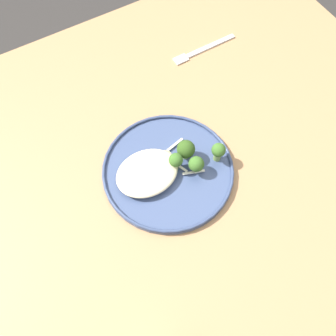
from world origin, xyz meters
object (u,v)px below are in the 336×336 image
object	(u,v)px
seared_scallop_large_seared	(159,168)
dinner_fork	(202,50)
seared_scallop_left_edge	(127,181)
broccoli_floret_rear_charred	(176,161)
dinner_plate	(168,170)
seared_scallop_right_edge	(165,157)
broccoli_floret_left_leaning	(218,151)
seared_scallop_tilted_round	(145,169)
seared_scallop_front_small	(172,164)
broccoli_floret_small_sprig	(186,149)
broccoli_floret_split_head	(196,164)

from	to	relation	value
seared_scallop_large_seared	dinner_fork	size ratio (longest dim) A/B	0.13
seared_scallop_left_edge	broccoli_floret_rear_charred	distance (m)	0.11
dinner_plate	broccoli_floret_rear_charred	world-z (taller)	broccoli_floret_rear_charred
seared_scallop_right_edge	broccoli_floret_left_leaning	bearing A→B (deg)	150.59
seared_scallop_left_edge	seared_scallop_large_seared	xyz separation A→B (m)	(-0.08, 0.01, 0.00)
seared_scallop_large_seared	seared_scallop_tilted_round	bearing A→B (deg)	-25.34
broccoli_floret_rear_charred	dinner_fork	size ratio (longest dim) A/B	0.28
seared_scallop_large_seared	broccoli_floret_left_leaning	world-z (taller)	broccoli_floret_left_leaning
seared_scallop_left_edge	broccoli_floret_rear_charred	xyz separation A→B (m)	(-0.11, 0.02, 0.02)
dinner_plate	seared_scallop_front_small	distance (m)	0.02
seared_scallop_tilted_round	broccoli_floret_small_sprig	bearing A→B (deg)	171.54
seared_scallop_right_edge	dinner_fork	distance (m)	0.35
seared_scallop_left_edge	dinner_fork	xyz separation A→B (m)	(-0.35, -0.25, -0.02)
broccoli_floret_split_head	broccoli_floret_rear_charred	xyz separation A→B (m)	(0.03, -0.03, 0.00)
broccoli_floret_left_leaning	seared_scallop_large_seared	bearing A→B (deg)	-17.56
dinner_fork	broccoli_floret_left_leaning	bearing A→B (deg)	62.72
seared_scallop_right_edge	broccoli_floret_left_leaning	xyz separation A→B (m)	(-0.10, 0.06, 0.02)
seared_scallop_right_edge	broccoli_floret_split_head	size ratio (longest dim) A/B	0.69
dinner_plate	seared_scallop_large_seared	bearing A→B (deg)	-31.42
dinner_plate	broccoli_floret_split_head	distance (m)	0.07
seared_scallop_front_small	seared_scallop_tilted_round	distance (m)	0.06
seared_scallop_right_edge	broccoli_floret_rear_charred	distance (m)	0.04
broccoli_floret_small_sprig	broccoli_floret_split_head	bearing A→B (deg)	91.47
broccoli_floret_split_head	broccoli_floret_rear_charred	size ratio (longest dim) A/B	0.93
dinner_plate	seared_scallop_large_seared	size ratio (longest dim) A/B	11.65
seared_scallop_tilted_round	broccoli_floret_small_sprig	size ratio (longest dim) A/B	0.45
seared_scallop_large_seared	broccoli_floret_split_head	bearing A→B (deg)	148.56
seared_scallop_right_edge	broccoli_floret_small_sprig	distance (m)	0.05
broccoli_floret_rear_charred	broccoli_floret_left_leaning	world-z (taller)	broccoli_floret_left_leaning
seared_scallop_left_edge	dinner_plate	bearing A→B (deg)	169.62
dinner_plate	broccoli_floret_rear_charred	bearing A→B (deg)	168.47
broccoli_floret_small_sprig	dinner_fork	size ratio (longest dim) A/B	0.29
seared_scallop_right_edge	seared_scallop_left_edge	bearing A→B (deg)	6.16
broccoli_floret_left_leaning	seared_scallop_left_edge	bearing A→B (deg)	-13.07
seared_scallop_large_seared	seared_scallop_front_small	bearing A→B (deg)	168.21
broccoli_floret_small_sprig	seared_scallop_large_seared	bearing A→B (deg)	-0.37
seared_scallop_left_edge	broccoli_floret_rear_charred	world-z (taller)	broccoli_floret_rear_charred
dinner_plate	broccoli_floret_split_head	world-z (taller)	broccoli_floret_split_head
seared_scallop_tilted_round	broccoli_floret_split_head	world-z (taller)	broccoli_floret_split_head
broccoli_floret_small_sprig	dinner_plate	bearing A→B (deg)	10.43
seared_scallop_right_edge	broccoli_floret_rear_charred	xyz separation A→B (m)	(-0.01, 0.03, 0.02)
seared_scallop_right_edge	seared_scallop_tilted_round	world-z (taller)	seared_scallop_tilted_round
seared_scallop_right_edge	dinner_fork	size ratio (longest dim) A/B	0.18
seared_scallop_large_seared	broccoli_floret_left_leaning	xyz separation A→B (m)	(-0.12, 0.04, 0.02)
seared_scallop_right_edge	seared_scallop_tilted_round	size ratio (longest dim) A/B	1.35
broccoli_floret_rear_charred	broccoli_floret_split_head	bearing A→B (deg)	140.72
seared_scallop_front_small	dinner_fork	size ratio (longest dim) A/B	0.14
seared_scallop_right_edge	seared_scallop_front_small	bearing A→B (deg)	101.95
seared_scallop_left_edge	dinner_fork	size ratio (longest dim) A/B	0.18
dinner_plate	seared_scallop_front_small	xyz separation A→B (m)	(-0.01, -0.00, 0.01)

